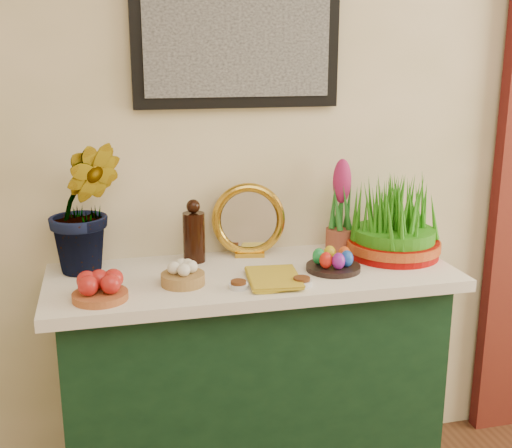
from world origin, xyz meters
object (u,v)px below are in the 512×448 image
(book, at_px, (248,279))
(wheatgrass_sabzeh, at_px, (395,224))
(sideboard, at_px, (253,391))
(hyacinth_green, at_px, (84,186))
(mirror, at_px, (249,221))

(book, bearing_deg, wheatgrass_sabzeh, 21.37)
(sideboard, relative_size, wheatgrass_sabzeh, 3.77)
(hyacinth_green, height_order, mirror, hyacinth_green)
(mirror, xyz_separation_m, book, (-0.07, -0.30, -0.12))
(hyacinth_green, relative_size, book, 2.68)
(sideboard, bearing_deg, hyacinth_green, 167.02)
(sideboard, xyz_separation_m, hyacinth_green, (-0.55, 0.13, 0.76))
(hyacinth_green, xyz_separation_m, mirror, (0.58, 0.05, -0.17))
(mirror, bearing_deg, sideboard, -98.74)
(sideboard, distance_m, hyacinth_green, 0.95)
(sideboard, bearing_deg, book, -109.83)
(sideboard, relative_size, mirror, 4.67)
(hyacinth_green, height_order, book, hyacinth_green)
(sideboard, distance_m, mirror, 0.62)
(book, bearing_deg, sideboard, 76.31)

